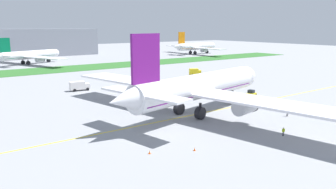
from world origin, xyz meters
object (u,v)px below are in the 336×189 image
parked_airliner_far_left (28,55)px  service_truck_fuel_bowser (79,86)px  ground_crew_wingwalker_port (287,112)px  traffic_cone_near_nose (195,149)px  traffic_cone_port_wing (289,111)px  parked_airliner_far_centre (195,47)px  pushback_tug (250,94)px  airliner_foreground (197,88)px  traffic_cone_starboard_wing (149,152)px  ground_crew_marshaller_front (283,131)px  service_truck_baggage_loader (195,72)px

parked_airliner_far_left → service_truck_fuel_bowser: bearing=-94.0°
ground_crew_wingwalker_port → service_truck_fuel_bowser: service_truck_fuel_bowser is taller
ground_crew_wingwalker_port → traffic_cone_near_nose: 30.36m
traffic_cone_port_wing → parked_airliner_far_centre: 165.47m
ground_crew_wingwalker_port → parked_airliner_far_left: parked_airliner_far_left is taller
pushback_tug → traffic_cone_near_nose: bearing=-150.9°
airliner_foreground → traffic_cone_port_wing: bearing=-30.3°
traffic_cone_starboard_wing → ground_crew_marshaller_front: bearing=-16.3°
traffic_cone_near_nose → parked_airliner_far_left: bearing=86.0°
traffic_cone_near_nose → traffic_cone_port_wing: bearing=9.5°
traffic_cone_port_wing → service_truck_baggage_loader: (19.80, 56.82, 1.30)m
traffic_cone_port_wing → traffic_cone_near_nose: bearing=-170.5°
traffic_cone_port_wing → traffic_cone_starboard_wing: 40.44m
traffic_cone_near_nose → parked_airliner_far_centre: 190.26m
ground_crew_wingwalker_port → ground_crew_marshaller_front: 14.56m
airliner_foreground → ground_crew_marshaller_front: airliner_foreground is taller
airliner_foreground → service_truck_fuel_bowser: bearing=103.9°
ground_crew_marshaller_front → traffic_cone_near_nose: 18.20m
parked_airliner_far_centre → ground_crew_marshaller_front: bearing=-125.5°
parked_airliner_far_left → parked_airliner_far_centre: size_ratio=0.98×
service_truck_baggage_loader → parked_airliner_far_centre: 107.94m
ground_crew_marshaller_front → ground_crew_wingwalker_port: bearing=31.8°
traffic_cone_near_nose → parked_airliner_far_centre: parked_airliner_far_centre is taller
parked_airliner_far_left → parked_airliner_far_centre: bearing=-0.7°
ground_crew_marshaller_front → parked_airliner_far_centre: (105.87, 148.52, 4.39)m
traffic_cone_starboard_wing → parked_airliner_far_left: parked_airliner_far_left is taller
service_truck_fuel_bowser → parked_airliner_far_left: size_ratio=0.11×
service_truck_fuel_bowser → parked_airliner_far_centre: (119.46, 84.74, 3.80)m
pushback_tug → traffic_cone_near_nose: size_ratio=9.81×
airliner_foreground → parked_airliner_far_left: size_ratio=1.29×
airliner_foreground → traffic_cone_starboard_wing: (-21.37, -13.64, -5.92)m
pushback_tug → traffic_cone_starboard_wing: 49.15m
airliner_foreground → traffic_cone_port_wing: 22.77m
pushback_tug → traffic_cone_port_wing: pushback_tug is taller
traffic_cone_starboard_wing → traffic_cone_near_nose: bearing=-25.4°
airliner_foreground → traffic_cone_near_nose: bearing=-131.4°
service_truck_baggage_loader → service_truck_fuel_bowser: service_truck_baggage_loader is taller
ground_crew_marshaller_front → service_truck_baggage_loader: bearing=61.7°
traffic_cone_near_nose → parked_airliner_far_left: 146.27m
parked_airliner_far_centre → service_truck_fuel_bowser: bearing=-144.6°
ground_crew_wingwalker_port → ground_crew_marshaller_front: bearing=-148.2°
traffic_cone_near_nose → service_truck_baggage_loader: service_truck_baggage_loader is taller
airliner_foreground → ground_crew_wingwalker_port: airliner_foreground is taller
parked_airliner_far_left → parked_airliner_far_centre: (113.44, -1.31, 0.57)m
ground_crew_wingwalker_port → traffic_cone_starboard_wing: bearing=-179.1°
ground_crew_wingwalker_port → ground_crew_marshaller_front: size_ratio=1.10×
ground_crew_wingwalker_port → ground_crew_marshaller_front: (-12.37, -7.68, -0.10)m
ground_crew_marshaller_front → traffic_cone_near_nose: (-17.75, 3.97, -0.69)m
traffic_cone_near_nose → service_truck_baggage_loader: bearing=49.4°
pushback_tug → parked_airliner_far_left: size_ratio=0.10×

